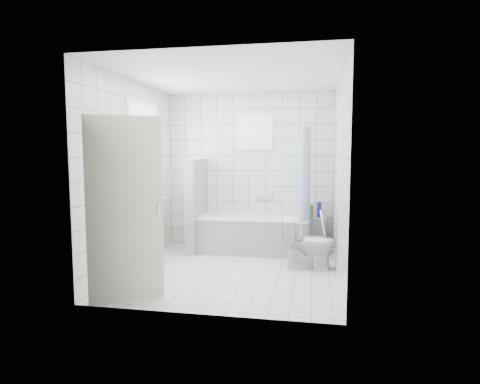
# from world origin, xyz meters

# --- Properties ---
(ground) EXTENTS (3.00, 3.00, 0.00)m
(ground) POSITION_xyz_m (0.00, 0.00, 0.00)
(ground) COLOR white
(ground) RESTS_ON ground
(ceiling) EXTENTS (3.00, 3.00, 0.00)m
(ceiling) POSITION_xyz_m (0.00, 0.00, 2.60)
(ceiling) COLOR white
(ceiling) RESTS_ON ground
(wall_back) EXTENTS (2.80, 0.02, 2.60)m
(wall_back) POSITION_xyz_m (0.00, 1.50, 1.30)
(wall_back) COLOR white
(wall_back) RESTS_ON ground
(wall_front) EXTENTS (2.80, 0.02, 2.60)m
(wall_front) POSITION_xyz_m (0.00, -1.50, 1.30)
(wall_front) COLOR white
(wall_front) RESTS_ON ground
(wall_left) EXTENTS (0.02, 3.00, 2.60)m
(wall_left) POSITION_xyz_m (-1.40, 0.00, 1.30)
(wall_left) COLOR white
(wall_left) RESTS_ON ground
(wall_right) EXTENTS (0.02, 3.00, 2.60)m
(wall_right) POSITION_xyz_m (1.40, 0.00, 1.30)
(wall_right) COLOR white
(wall_right) RESTS_ON ground
(window_left) EXTENTS (0.01, 0.90, 1.40)m
(window_left) POSITION_xyz_m (-1.35, 0.30, 1.60)
(window_left) COLOR white
(window_left) RESTS_ON wall_left
(window_back) EXTENTS (0.50, 0.01, 0.50)m
(window_back) POSITION_xyz_m (0.10, 1.46, 1.95)
(window_back) COLOR white
(window_back) RESTS_ON wall_back
(window_sill) EXTENTS (0.18, 1.02, 0.08)m
(window_sill) POSITION_xyz_m (-1.31, 0.30, 0.86)
(window_sill) COLOR white
(window_sill) RESTS_ON wall_left
(door) EXTENTS (0.71, 0.44, 2.00)m
(door) POSITION_xyz_m (-0.90, -1.28, 1.00)
(door) COLOR silver
(door) RESTS_ON ground
(bathtub) EXTENTS (1.75, 0.77, 0.58)m
(bathtub) POSITION_xyz_m (0.14, 1.12, 0.29)
(bathtub) COLOR white
(bathtub) RESTS_ON ground
(partition_wall) EXTENTS (0.15, 0.85, 1.50)m
(partition_wall) POSITION_xyz_m (-0.80, 1.07, 0.75)
(partition_wall) COLOR white
(partition_wall) RESTS_ON ground
(tiled_ledge) EXTENTS (0.40, 0.24, 0.55)m
(tiled_ledge) POSITION_xyz_m (1.10, 1.38, 0.28)
(tiled_ledge) COLOR white
(tiled_ledge) RESTS_ON ground
(toilet) EXTENTS (0.76, 0.50, 0.72)m
(toilet) POSITION_xyz_m (1.03, 0.30, 0.36)
(toilet) COLOR white
(toilet) RESTS_ON ground
(curtain_rod) EXTENTS (0.02, 0.80, 0.02)m
(curtain_rod) POSITION_xyz_m (0.95, 1.10, 2.00)
(curtain_rod) COLOR silver
(curtain_rod) RESTS_ON wall_back
(shower_curtain) EXTENTS (0.14, 0.48, 1.78)m
(shower_curtain) POSITION_xyz_m (0.95, 0.97, 1.10)
(shower_curtain) COLOR #4983D7
(shower_curtain) RESTS_ON curtain_rod
(tub_faucet) EXTENTS (0.18, 0.06, 0.06)m
(tub_faucet) POSITION_xyz_m (0.24, 1.46, 0.85)
(tub_faucet) COLOR silver
(tub_faucet) RESTS_ON wall_back
(sill_bottles) EXTENTS (0.19, 0.77, 0.33)m
(sill_bottles) POSITION_xyz_m (-1.30, 0.20, 1.03)
(sill_bottles) COLOR #31CCDE
(sill_bottles) RESTS_ON window_sill
(ledge_bottles) EXTENTS (0.20, 0.19, 0.25)m
(ledge_bottles) POSITION_xyz_m (1.10, 1.37, 0.66)
(ledge_bottles) COLOR #1619B6
(ledge_bottles) RESTS_ON tiled_ledge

